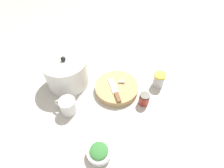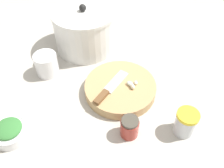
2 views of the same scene
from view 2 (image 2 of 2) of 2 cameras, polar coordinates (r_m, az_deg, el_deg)
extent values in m
plane|color=#B2ADA3|center=(0.93, -4.17, -0.85)|extent=(5.00, 5.00, 0.00)
cylinder|color=tan|center=(0.90, 1.90, -1.00)|extent=(0.26, 0.26, 0.04)
cube|color=brown|center=(0.84, -2.45, -2.98)|extent=(0.05, 0.07, 0.01)
cube|color=silver|center=(0.89, 0.93, 0.58)|extent=(0.09, 0.12, 0.01)
ellipsoid|color=silver|center=(0.89, 5.47, 0.31)|extent=(0.01, 0.02, 0.01)
ellipsoid|color=silver|center=(0.88, 4.13, 0.10)|extent=(0.03, 0.03, 0.01)
ellipsoid|color=silver|center=(0.88, 4.62, -0.43)|extent=(0.02, 0.02, 0.01)
ellipsoid|color=silver|center=(0.88, 4.69, -0.64)|extent=(0.02, 0.03, 0.01)
ellipsoid|color=#F4E6C1|center=(0.87, 4.73, -0.53)|extent=(0.02, 0.03, 0.02)
cylinder|color=white|center=(0.85, -22.22, -10.23)|extent=(0.11, 0.11, 0.04)
torus|color=white|center=(0.84, -22.57, -9.56)|extent=(0.11, 0.11, 0.01)
ellipsoid|color=#387A38|center=(0.83, -22.67, -9.34)|extent=(0.08, 0.08, 0.02)
cylinder|color=silver|center=(0.81, 16.37, -8.71)|extent=(0.07, 0.07, 0.08)
cylinder|color=yellow|center=(0.78, 17.05, -6.86)|extent=(0.07, 0.07, 0.01)
cylinder|color=white|center=(0.99, -14.73, 4.38)|extent=(0.09, 0.09, 0.09)
torus|color=white|center=(1.02, -15.41, 6.05)|extent=(0.03, 0.06, 0.06)
cylinder|color=#9E3328|center=(0.78, 4.00, -9.99)|extent=(0.06, 0.06, 0.06)
cylinder|color=#474238|center=(0.75, 4.14, -8.49)|extent=(0.05, 0.05, 0.01)
cylinder|color=silver|center=(1.07, -6.24, 11.97)|extent=(0.25, 0.25, 0.16)
cylinder|color=silver|center=(1.02, -6.64, 15.96)|extent=(0.26, 0.26, 0.01)
sphere|color=black|center=(1.01, -6.74, 16.93)|extent=(0.03, 0.03, 0.03)
camera|label=1|loc=(0.55, -85.55, 23.39)|focal=28.00mm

